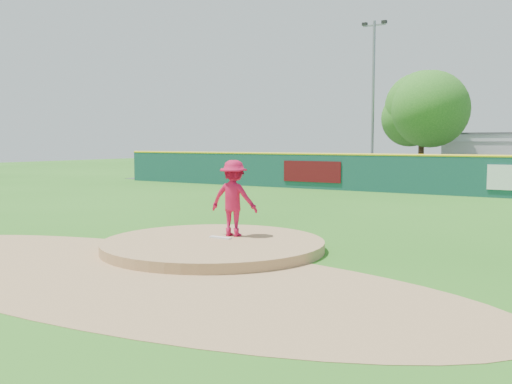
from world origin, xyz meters
The scene contains 12 objects.
ground centered at (0.00, 0.00, 0.00)m, with size 120.00×120.00×0.00m, color #286B19.
pitchers_mound centered at (0.00, 0.00, 0.00)m, with size 5.50×5.50×0.50m, color #9E774C.
pitching_rubber centered at (0.00, 0.30, 0.27)m, with size 0.60×0.15×0.04m, color white.
infield_dirt_arc centered at (0.00, -3.00, 0.01)m, with size 15.40×15.40×0.01m, color #9E774C.
parking_lot centered at (0.00, 27.00, 0.01)m, with size 44.00×16.00×0.02m, color #38383A.
pitcher centered at (0.06, 0.81, 1.23)m, with size 1.27×0.73×1.96m, color #B40F37.
van centered at (-4.60, 22.29, 0.77)m, with size 2.50×5.42×1.51m, color white.
fence_banners centered at (-0.59, 17.92, 1.00)m, with size 14.82×0.04×1.20m.
playground_slide centered at (-11.25, 24.05, 0.79)m, with size 1.00×2.81×1.55m.
outfield_fence centered at (0.00, 18.00, 1.09)m, with size 40.00×0.14×2.07m.
deciduous_tree centered at (-2.00, 25.00, 4.55)m, with size 5.60×5.60×7.36m.
light_pole_left centered at (-6.00, 27.00, 6.05)m, with size 1.75×0.25×11.00m.
Camera 1 is at (8.29, -11.28, 2.67)m, focal length 40.00 mm.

